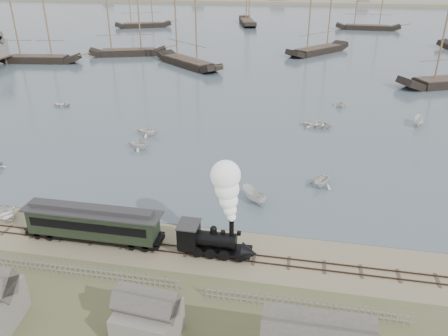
# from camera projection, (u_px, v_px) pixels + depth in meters

# --- Properties ---
(ground) EXTENTS (600.00, 600.00, 0.00)m
(ground) POSITION_uv_depth(u_px,v_px,m) (173.00, 236.00, 41.07)
(ground) COLOR gray
(ground) RESTS_ON ground
(harbor_water) EXTENTS (600.00, 336.00, 0.06)m
(harbor_water) POSITION_uv_depth(u_px,v_px,m) (286.00, 20.00, 191.81)
(harbor_water) COLOR #404E5C
(harbor_water) RESTS_ON ground
(rail_track) EXTENTS (120.00, 1.80, 0.16)m
(rail_track) POSITION_uv_depth(u_px,v_px,m) (166.00, 248.00, 39.28)
(rail_track) COLOR #3A271F
(rail_track) RESTS_ON ground
(picket_fence_west) EXTENTS (19.00, 0.10, 1.20)m
(picket_fence_west) POSITION_uv_depth(u_px,v_px,m) (72.00, 275.00, 35.97)
(picket_fence_west) COLOR gray
(picket_fence_west) RESTS_ON ground
(picket_fence_east) EXTENTS (15.00, 0.10, 1.20)m
(picket_fence_east) POSITION_uv_depth(u_px,v_px,m) (305.00, 311.00, 32.28)
(picket_fence_east) COLOR gray
(picket_fence_east) RESTS_ON ground
(far_spit) EXTENTS (500.00, 20.00, 1.80)m
(far_spit) POSITION_uv_depth(u_px,v_px,m) (294.00, 4.00, 262.77)
(far_spit) COLOR gray
(far_spit) RESTS_ON ground
(locomotive) EXTENTS (6.92, 2.58, 8.63)m
(locomotive) POSITION_uv_depth(u_px,v_px,m) (224.00, 217.00, 36.68)
(locomotive) COLOR black
(locomotive) RESTS_ON ground
(passenger_coach) EXTENTS (12.87, 2.48, 3.13)m
(passenger_coach) POSITION_uv_depth(u_px,v_px,m) (93.00, 222.00, 39.60)
(passenger_coach) COLOR black
(passenger_coach) RESTS_ON ground
(beached_dinghy) EXTENTS (4.42, 4.59, 0.77)m
(beached_dinghy) POSITION_uv_depth(u_px,v_px,m) (5.00, 214.00, 43.93)
(beached_dinghy) COLOR white
(beached_dinghy) RESTS_ON ground
(rowboat_1) EXTENTS (2.87, 3.31, 1.73)m
(rowboat_1) POSITION_uv_depth(u_px,v_px,m) (139.00, 143.00, 59.63)
(rowboat_1) COLOR white
(rowboat_1) RESTS_ON harbor_water
(rowboat_2) EXTENTS (3.67, 3.54, 1.43)m
(rowboat_2) POSITION_uv_depth(u_px,v_px,m) (254.00, 196.00, 46.56)
(rowboat_2) COLOR white
(rowboat_2) RESTS_ON harbor_water
(rowboat_3) EXTENTS (3.93, 4.93, 0.91)m
(rowboat_3) POSITION_uv_depth(u_px,v_px,m) (318.00, 125.00, 67.61)
(rowboat_3) COLOR white
(rowboat_3) RESTS_ON harbor_water
(rowboat_4) EXTENTS (4.04, 3.88, 1.64)m
(rowboat_4) POSITION_uv_depth(u_px,v_px,m) (322.00, 180.00, 49.79)
(rowboat_4) COLOR white
(rowboat_4) RESTS_ON harbor_water
(rowboat_5) EXTENTS (3.86, 2.21, 1.40)m
(rowboat_5) POSITION_uv_depth(u_px,v_px,m) (419.00, 121.00, 68.41)
(rowboat_5) COLOR white
(rowboat_5) RESTS_ON harbor_water
(rowboat_6) EXTENTS (2.93, 3.70, 0.69)m
(rowboat_6) POSITION_uv_depth(u_px,v_px,m) (61.00, 104.00, 77.62)
(rowboat_6) COLOR white
(rowboat_6) RESTS_ON harbor_water
(rowboat_7) EXTENTS (3.41, 3.21, 1.43)m
(rowboat_7) POSITION_uv_depth(u_px,v_px,m) (340.00, 103.00, 76.97)
(rowboat_7) COLOR white
(rowboat_7) RESTS_ON harbor_water
(rowboat_8) EXTENTS (3.57, 3.94, 1.80)m
(rowboat_8) POSITION_uv_depth(u_px,v_px,m) (148.00, 130.00, 64.25)
(rowboat_8) COLOR white
(rowboat_8) RESTS_ON harbor_water
(schooner_0) EXTENTS (21.53, 7.74, 20.00)m
(schooner_0) POSITION_uv_depth(u_px,v_px,m) (32.00, 21.00, 106.69)
(schooner_0) COLOR black
(schooner_0) RESTS_ON harbor_water
(schooner_1) EXTENTS (21.01, 11.31, 20.00)m
(schooner_1) POSITION_uv_depth(u_px,v_px,m) (125.00, 17.00, 114.90)
(schooner_1) COLOR black
(schooner_1) RESTS_ON harbor_water
(schooner_2) EXTENTS (20.51, 18.90, 20.00)m
(schooner_2) POSITION_uv_depth(u_px,v_px,m) (187.00, 24.00, 102.91)
(schooner_2) COLOR black
(schooner_2) RESTS_ON harbor_water
(schooner_3) EXTENTS (18.14, 21.03, 20.00)m
(schooner_3) POSITION_uv_depth(u_px,v_px,m) (321.00, 16.00, 117.71)
(schooner_3) COLOR black
(schooner_3) RESTS_ON harbor_water
(schooner_6) EXTENTS (21.42, 13.53, 20.00)m
(schooner_6) POSITION_uv_depth(u_px,v_px,m) (141.00, 0.00, 165.12)
(schooner_6) COLOR black
(schooner_6) RESTS_ON harbor_water
(schooner_8) EXTENTS (23.47, 6.34, 20.00)m
(schooner_8) POSITION_uv_depth(u_px,v_px,m) (371.00, 1.00, 159.46)
(schooner_8) COLOR black
(schooner_8) RESTS_ON harbor_water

